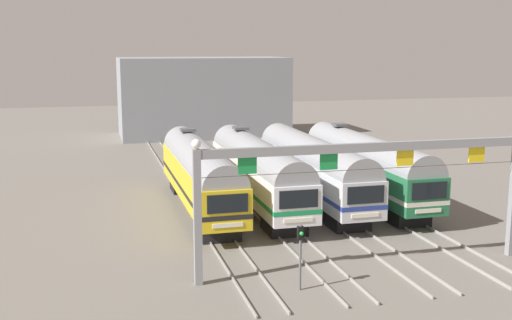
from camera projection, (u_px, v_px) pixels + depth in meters
ground_plane at (285, 205)px, 45.21m from camera, size 160.00×160.00×0.00m
track_bed at (233, 162)px, 61.38m from camera, size 13.71×70.00×0.15m
commuter_train_yellow at (200, 172)px, 43.20m from camera, size 2.88×18.06×5.05m
commuter_train_white at (258, 169)px, 44.22m from camera, size 2.88×18.06×5.05m
commuter_train_silver at (313, 167)px, 45.23m from camera, size 2.88×18.06×4.77m
commuter_train_green at (366, 164)px, 46.25m from camera, size 2.88×18.06×5.05m
catenary_gantry at (367, 170)px, 31.45m from camera, size 17.45×0.44×6.97m
yard_signal_mast at (300, 245)px, 29.16m from camera, size 0.28×0.35×3.10m
maintenance_building at (203, 97)px, 79.55m from camera, size 20.44×10.00×9.69m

